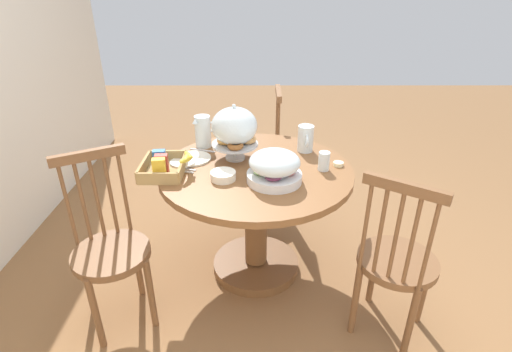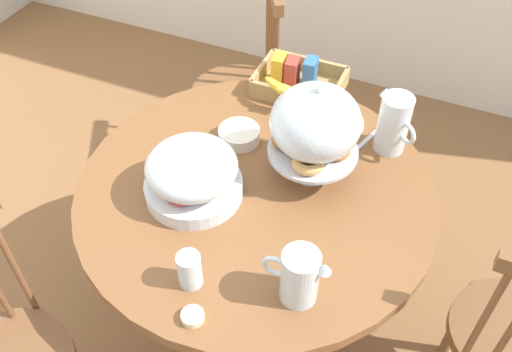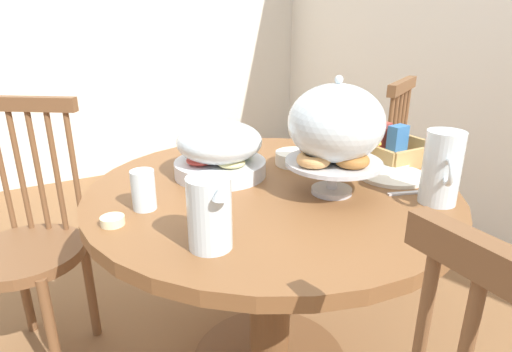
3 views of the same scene
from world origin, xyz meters
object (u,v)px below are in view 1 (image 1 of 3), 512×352
(cereal_basket, at_px, (165,166))
(china_plate_large, at_px, (193,159))
(windsor_chair_facing_door, at_px, (110,251))
(butter_dish, at_px, (338,164))
(windsor_chair_near_window, at_px, (396,264))
(pastry_stand_with_dome, at_px, (235,128))
(windsor_chair_by_cabinet, at_px, (260,154))
(fruit_platter_covered, at_px, (274,167))
(dining_table, at_px, (256,202))
(drinking_glass, at_px, (324,161))
(milk_pitcher, at_px, (305,140))
(orange_juice_pitcher, at_px, (203,133))
(china_plate_small, at_px, (183,162))
(cereal_bowl, at_px, (223,176))

(cereal_basket, height_order, china_plate_large, cereal_basket)
(windsor_chair_facing_door, relative_size, butter_dish, 16.25)
(windsor_chair_near_window, relative_size, pastry_stand_with_dome, 2.83)
(windsor_chair_by_cabinet, height_order, china_plate_large, windsor_chair_by_cabinet)
(windsor_chair_near_window, distance_m, fruit_platter_covered, 0.79)
(dining_table, xyz_separation_m, cereal_basket, (-0.06, 0.51, 0.27))
(china_plate_large, xyz_separation_m, drinking_glass, (-0.14, -0.77, 0.05))
(milk_pitcher, bearing_deg, windsor_chair_by_cabinet, 24.53)
(windsor_chair_facing_door, height_order, cereal_basket, windsor_chair_facing_door)
(milk_pitcher, height_order, cereal_basket, milk_pitcher)
(orange_juice_pitcher, height_order, china_plate_large, orange_juice_pitcher)
(cereal_basket, xyz_separation_m, drinking_glass, (0.04, -0.90, 0.01))
(china_plate_small, bearing_deg, windsor_chair_near_window, -116.00)
(china_plate_small, bearing_deg, milk_pitcher, -74.52)
(windsor_chair_by_cabinet, distance_m, milk_pitcher, 0.76)
(cereal_basket, bearing_deg, china_plate_large, -34.75)
(milk_pitcher, relative_size, drinking_glass, 1.65)
(cereal_bowl, bearing_deg, pastry_stand_with_dome, -11.02)
(windsor_chair_near_window, relative_size, china_plate_small, 6.50)
(dining_table, xyz_separation_m, cereal_bowl, (-0.14, 0.18, 0.25))
(windsor_chair_by_cabinet, height_order, fruit_platter_covered, windsor_chair_by_cabinet)
(windsor_chair_by_cabinet, distance_m, windsor_chair_facing_door, 1.50)
(windsor_chair_near_window, xyz_separation_m, cereal_basket, (0.45, 1.21, 0.33))
(windsor_chair_by_cabinet, xyz_separation_m, pastry_stand_with_dome, (-0.73, 0.16, 0.48))
(fruit_platter_covered, distance_m, milk_pitcher, 0.47)
(fruit_platter_covered, bearing_deg, butter_dish, -62.82)
(fruit_platter_covered, bearing_deg, orange_juice_pitcher, 41.60)
(china_plate_small, distance_m, butter_dish, 0.92)
(windsor_chair_near_window, height_order, windsor_chair_facing_door, same)
(windsor_chair_near_window, bearing_deg, drinking_glass, 32.81)
(milk_pitcher, bearing_deg, butter_dish, -141.84)
(china_plate_large, bearing_deg, drinking_glass, -100.59)
(milk_pitcher, bearing_deg, orange_juice_pitcher, 83.18)
(pastry_stand_with_dome, distance_m, fruit_platter_covered, 0.39)
(windsor_chair_by_cabinet, xyz_separation_m, china_plate_large, (-0.74, 0.42, 0.29))
(pastry_stand_with_dome, relative_size, cereal_bowl, 2.46)
(fruit_platter_covered, height_order, orange_juice_pitcher, orange_juice_pitcher)
(orange_juice_pitcher, xyz_separation_m, milk_pitcher, (-0.08, -0.66, -0.02))
(windsor_chair_near_window, bearing_deg, china_plate_large, 59.92)
(windsor_chair_by_cabinet, height_order, cereal_bowl, windsor_chair_by_cabinet)
(pastry_stand_with_dome, bearing_deg, butter_dish, -99.27)
(dining_table, distance_m, milk_pitcher, 0.51)
(china_plate_large, bearing_deg, dining_table, -107.77)
(butter_dish, bearing_deg, windsor_chair_by_cabinet, 28.53)
(china_plate_large, xyz_separation_m, butter_dish, (-0.09, -0.87, 0.01))
(fruit_platter_covered, xyz_separation_m, drinking_glass, (0.14, -0.29, -0.03))
(dining_table, height_order, windsor_chair_facing_door, windsor_chair_facing_door)
(china_plate_small, bearing_deg, cereal_bowl, -126.44)
(windsor_chair_by_cabinet, bearing_deg, windsor_chair_near_window, -154.08)
(pastry_stand_with_dome, xyz_separation_m, drinking_glass, (-0.16, -0.52, -0.14))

